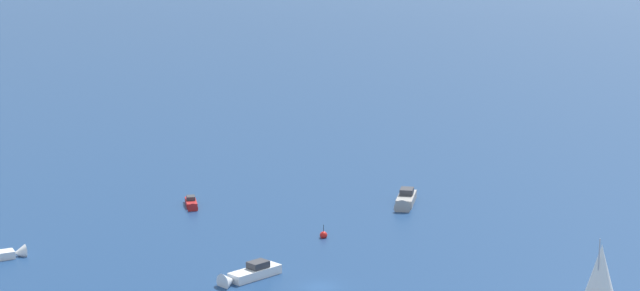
{
  "coord_description": "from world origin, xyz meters",
  "views": [
    {
      "loc": [
        -4.13,
        -112.62,
        39.59
      ],
      "look_at": [
        0.0,
        0.0,
        17.75
      ],
      "focal_mm": 53.88,
      "sensor_mm": 36.0,
      "label": 1
    }
  ],
  "objects": [
    {
      "name": "motorboat_offshore",
      "position": [
        15.48,
        39.54,
        0.81
      ],
      "size": [
        4.95,
        10.63,
        2.99
      ],
      "color": "#9E9993",
      "rests_on": "ground_plane"
    },
    {
      "name": "ground_plane",
      "position": [
        0.0,
        0.0,
        0.0
      ],
      "size": [
        2000.0,
        2000.0,
        0.0
      ],
      "primitive_type": "plane",
      "color": "navy"
    },
    {
      "name": "sailboat_outer_ring_a",
      "position": [
        32.58,
        -6.73,
        3.63
      ],
      "size": [
        5.26,
        5.85,
        7.96
      ],
      "color": "#B21E1E",
      "rests_on": "ground_plane"
    },
    {
      "name": "motorboat_inshore",
      "position": [
        -19.54,
        39.8,
        0.51
      ],
      "size": [
        2.77,
        6.75,
        1.9
      ],
      "color": "#B21E1E",
      "rests_on": "ground_plane"
    },
    {
      "name": "motorboat_trailing",
      "position": [
        -9.02,
        2.96,
        0.7
      ],
      "size": [
        8.11,
        7.74,
        2.59
      ],
      "color": "white",
      "rests_on": "ground_plane"
    },
    {
      "name": "marker_buoy",
      "position": [
        1.29,
        21.2,
        0.39
      ],
      "size": [
        1.1,
        1.1,
        2.1
      ],
      "color": "red",
      "rests_on": "ground_plane"
    }
  ]
}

